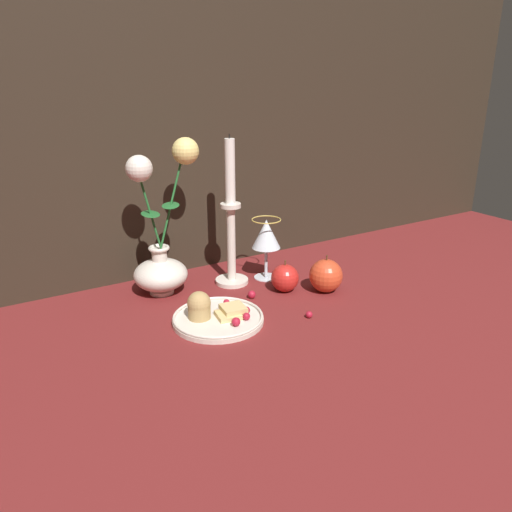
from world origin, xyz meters
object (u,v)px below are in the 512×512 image
object	(u,v)px
plate_with_pastries	(215,315)
wine_glass	(266,236)
vase	(162,247)
candlestick	(231,227)
apple_beside_vase	(326,276)
apple_near_glass	(285,278)

from	to	relation	value
plate_with_pastries	wine_glass	distance (m)	0.29
vase	wine_glass	distance (m)	0.26
plate_with_pastries	wine_glass	size ratio (longest dim) A/B	1.24
plate_with_pastries	vase	bearing A→B (deg)	100.27
vase	wine_glass	xyz separation A→B (m)	(0.26, -0.05, -0.00)
plate_with_pastries	candlestick	distance (m)	0.25
candlestick	apple_beside_vase	world-z (taller)	candlestick
vase	apple_near_glass	xyz separation A→B (m)	(0.25, -0.14, -0.08)
apple_near_glass	candlestick	bearing A→B (deg)	127.36
plate_with_pastries	apple_beside_vase	bearing A→B (deg)	0.95
vase	wine_glass	bearing A→B (deg)	-9.86
candlestick	apple_near_glass	world-z (taller)	candlestick
vase	apple_beside_vase	size ratio (longest dim) A/B	3.93
apple_near_glass	vase	bearing A→B (deg)	150.97
apple_beside_vase	apple_near_glass	distance (m)	0.10
vase	candlestick	distance (m)	0.17
vase	plate_with_pastries	bearing A→B (deg)	-79.73
plate_with_pastries	apple_beside_vase	xyz separation A→B (m)	(0.30, 0.00, 0.02)
wine_glass	apple_beside_vase	xyz separation A→B (m)	(0.08, -0.15, -0.07)
apple_beside_vase	apple_near_glass	world-z (taller)	apple_beside_vase
apple_near_glass	wine_glass	bearing A→B (deg)	86.10
vase	apple_near_glass	distance (m)	0.30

